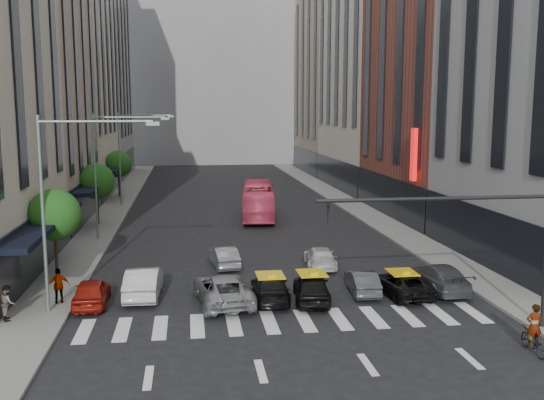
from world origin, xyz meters
name	(u,v)px	position (x,y,z in m)	size (l,w,h in m)	color
ground	(298,333)	(0.00, 0.00, 0.00)	(160.00, 160.00, 0.00)	black
sidewalk_left	(108,216)	(-11.50, 30.00, 0.07)	(3.00, 96.00, 0.15)	slate
sidewalk_right	(361,210)	(11.50, 30.00, 0.07)	(3.00, 96.00, 0.15)	slate
building_left_b	(30,77)	(-17.00, 28.00, 12.00)	(8.00, 16.00, 24.00)	tan
building_left_c	(68,30)	(-17.00, 46.00, 18.00)	(8.00, 20.00, 36.00)	beige
building_left_d	(95,69)	(-17.00, 65.00, 15.00)	(8.00, 18.00, 30.00)	gray
building_right_b	(435,68)	(17.00, 27.00, 13.00)	(8.00, 18.00, 26.00)	brown
building_right_c	(372,17)	(17.00, 46.00, 20.00)	(8.00, 20.00, 40.00)	beige
building_right_d	(332,78)	(17.00, 65.00, 14.00)	(8.00, 18.00, 28.00)	tan
building_far	(211,60)	(0.00, 85.00, 18.00)	(30.00, 10.00, 36.00)	gray
tree_near	(54,215)	(-11.80, 10.00, 3.65)	(2.88, 2.88, 4.95)	black
tree_mid	(97,181)	(-11.80, 26.00, 3.65)	(2.88, 2.88, 4.95)	black
tree_far	(118,164)	(-11.80, 42.00, 3.65)	(2.88, 2.88, 4.95)	black
streetlamp_near	(64,187)	(-10.04, 4.00, 5.90)	(5.38, 0.25, 9.00)	gray
streetlamp_mid	(108,159)	(-10.04, 20.00, 5.90)	(5.38, 0.25, 9.00)	gray
streetlamp_far	(129,146)	(-10.04, 36.00, 5.90)	(5.38, 0.25, 9.00)	gray
traffic_signal	(486,229)	(7.69, -1.00, 4.47)	(10.10, 0.20, 6.00)	black
liberty_sign	(414,155)	(12.60, 20.00, 6.00)	(0.30, 0.70, 4.00)	red
car_red	(91,292)	(-9.20, 5.03, 0.67)	(1.57, 3.91, 1.33)	maroon
car_white_front	(144,282)	(-6.79, 6.10, 0.77)	(1.62, 4.65, 1.53)	#BBBBBB
car_silver	(223,289)	(-2.90, 4.40, 0.72)	(2.41, 5.22, 1.45)	gray
taxi_left	(270,288)	(-0.55, 4.56, 0.64)	(1.79, 4.39, 1.27)	black
taxi_center	(312,288)	(1.44, 4.08, 0.72)	(1.70, 4.22, 1.44)	black
car_grey_mid	(362,282)	(4.30, 5.11, 0.61)	(1.29, 3.70, 1.22)	#373B3E
taxi_right	(402,284)	(6.19, 4.47, 0.60)	(1.99, 4.31, 1.20)	black
car_grey_curb	(439,277)	(8.42, 5.03, 0.71)	(1.98, 4.87, 1.41)	#3F4247
car_row2_left	(224,257)	(-2.41, 11.43, 0.63)	(1.33, 3.80, 1.25)	gray
car_row2_right	(320,257)	(3.30, 10.56, 0.61)	(1.71, 4.21, 1.22)	silver
bus	(258,200)	(1.57, 28.00, 1.52)	(2.56, 10.93, 3.04)	#E24262
motorcycle	(533,341)	(8.67, -3.32, 0.49)	(0.66, 1.88, 0.99)	black
rider	(535,307)	(8.67, -3.32, 1.85)	(0.63, 0.41, 1.73)	gray
pedestrian_near	(8,303)	(-12.48, 3.03, 0.93)	(0.76, 0.59, 1.57)	gray
pedestrian_far	(59,286)	(-10.72, 5.14, 1.01)	(1.01, 0.42, 1.72)	gray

